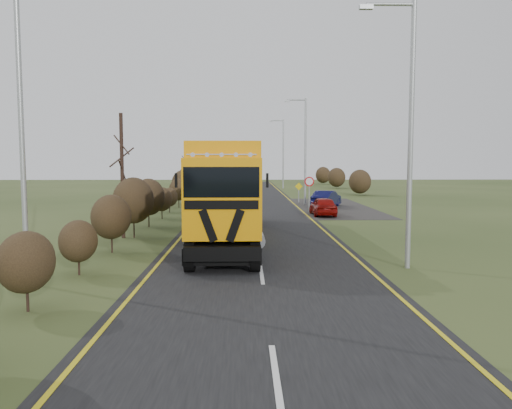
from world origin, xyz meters
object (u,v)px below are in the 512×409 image
Objects in this scene: streetlight_near at (408,123)px; speed_sign at (309,187)px; car_blue_sedan at (326,199)px; lorry at (229,187)px; car_red_hatchback at (323,206)px.

streetlight_near reaches higher than speed_sign.
car_blue_sedan is 0.45× the size of streetlight_near.
car_red_hatchback is at bearing 58.03° from lorry.
lorry is 11.90m from car_red_hatchback.
lorry is at bearing -113.13° from speed_sign.
speed_sign is (-0.85, 19.66, -3.20)m from streetlight_near.
car_red_hatchback is at bearing 104.30° from car_blue_sedan.
speed_sign is at bearing -78.63° from car_red_hatchback.
lorry is 18.02m from car_blue_sedan.
car_blue_sedan reaches higher than car_red_hatchback.
lorry reaches higher than car_blue_sedan.
car_blue_sedan is (1.26, 6.30, 0.03)m from car_red_hatchback.
car_red_hatchback is at bearing -78.15° from speed_sign.
lorry reaches higher than car_red_hatchback.
lorry is 1.74× the size of streetlight_near.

